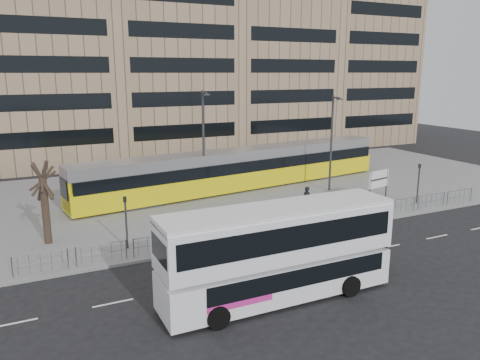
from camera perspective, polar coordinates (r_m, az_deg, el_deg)
name	(u,v)px	position (r m, az deg, el deg)	size (l,w,h in m)	color
ground	(266,241)	(28.89, 3.22, -7.41)	(120.00, 120.00, 0.00)	black
plaza	(197,194)	(39.32, -5.21, -1.77)	(64.00, 24.00, 0.15)	slate
kerb	(266,239)	(28.91, 3.18, -7.24)	(64.00, 0.25, 0.17)	gray
building_row	(143,48)	(59.86, -11.78, 15.47)	(70.40, 18.40, 31.20)	brown
pedestrian_barrier	(290,219)	(29.94, 6.16, -4.74)	(32.07, 0.07, 1.10)	gray
road_markings	(318,261)	(26.24, 9.43, -9.74)	(62.00, 0.12, 0.01)	white
double_decker_bus	(278,250)	(21.13, 4.66, -8.49)	(10.83, 2.81, 4.33)	white
tram	(241,169)	(40.50, 0.09, 1.36)	(29.56, 6.74, 3.47)	yellow
station_sign	(379,181)	(37.51, 16.54, -0.07)	(2.21, 0.51, 2.57)	#2D2D30
ad_panel	(292,212)	(31.04, 6.33, -3.96)	(0.81, 0.27, 1.54)	#2D2D30
pedestrian	(307,200)	(34.04, 8.18, -2.37)	(0.71, 0.46, 1.94)	black
traffic_light_west	(126,216)	(27.40, -13.75, -4.24)	(0.23, 0.25, 3.10)	#2D2D30
traffic_light_east	(419,178)	(38.42, 20.95, 0.20)	(0.17, 0.20, 3.10)	#2D2D30
lamp_post_west	(204,141)	(36.83, -4.45, 4.77)	(0.45, 1.04, 8.58)	#2D2D30
lamp_post_east	(332,139)	(40.24, 11.13, 4.90)	(0.45, 1.04, 8.08)	#2D2D30
bare_tree	(40,158)	(29.03, -23.16, 2.49)	(3.96, 3.96, 6.98)	black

